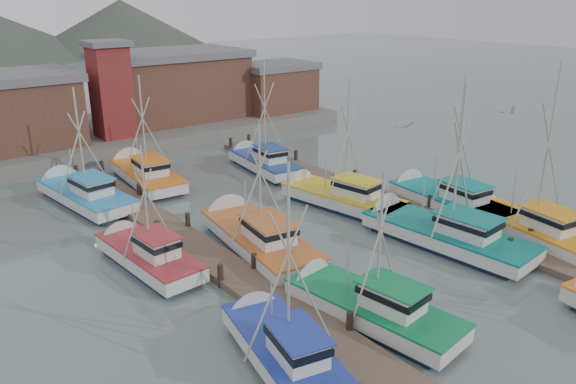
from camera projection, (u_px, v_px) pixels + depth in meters
ground at (407, 277)px, 28.62m from camera, size 260.00×260.00×0.00m
dock_left at (249, 284)px, 27.48m from camera, size 2.30×46.00×1.50m
dock_right at (431, 218)px, 35.61m from camera, size 2.30×46.00×1.50m
quay at (120, 132)px, 55.85m from camera, size 44.00×16.00×1.20m
shed_center at (172, 84)px, 57.95m from camera, size 14.84×9.54×6.90m
shed_right at (275, 86)px, 62.40m from camera, size 8.48×6.36×5.20m
lookout_tower at (111, 89)px, 50.05m from camera, size 3.60×3.60×8.50m
boat_4 at (363, 305)px, 24.81m from camera, size 3.79×9.00×7.76m
boat_5 at (438, 232)px, 32.27m from camera, size 4.21×10.68×10.30m
boat_6 at (281, 348)px, 21.80m from camera, size 4.08×8.47×9.02m
boat_7 at (524, 226)px, 33.14m from camera, size 4.43×9.79×11.19m
boat_8 at (254, 235)px, 31.86m from camera, size 4.48×10.41×8.15m
boat_9 at (337, 196)px, 37.93m from camera, size 4.35×9.59×9.60m
boat_10 at (145, 254)px, 29.61m from camera, size 3.05×8.20×7.33m
boat_11 at (444, 199)px, 37.44m from camera, size 3.97×9.57×9.81m
boat_12 at (144, 173)px, 42.73m from camera, size 3.72×9.75×9.03m
boat_13 at (261, 162)px, 45.67m from camera, size 3.77×8.81×9.57m
boat_14 at (82, 193)px, 38.52m from camera, size 4.11×9.89×8.88m
gull_near at (507, 112)px, 23.55m from camera, size 1.52×0.66×0.24m
gull_far at (405, 126)px, 29.21m from camera, size 1.55×0.61×0.24m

